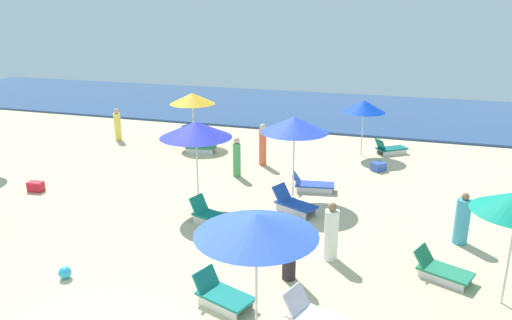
{
  "coord_description": "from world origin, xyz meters",
  "views": [
    {
      "loc": [
        4.96,
        -5.85,
        6.13
      ],
      "look_at": [
        0.11,
        9.38,
        1.09
      ],
      "focal_mm": 33.78,
      "sensor_mm": 36.0,
      "label": 1
    }
  ],
  "objects_px": {
    "umbrella_2": "(256,225)",
    "lounge_chair_4_0": "(293,204)",
    "beachgoer_7": "(289,251)",
    "lounge_chair_8_0": "(390,148)",
    "beachgoer_1": "(331,233)",
    "lounge_chair_6_1": "(441,269)",
    "umbrella_8": "(364,106)",
    "cooler_box_0": "(36,186)",
    "umbrella_5": "(196,130)",
    "lounge_chair_3_1": "(199,147)",
    "umbrella_3": "(192,98)",
    "beachgoer_6": "(263,145)",
    "lounge_chair_3_0": "(196,134)",
    "lounge_chair_2_1": "(314,316)",
    "beachgoer_3": "(118,125)",
    "lounge_chair_4_1": "(312,185)",
    "beachgoer_2": "(237,158)",
    "beach_ball_1": "(65,273)",
    "lounge_chair_5_0": "(210,215)",
    "umbrella_4": "(294,124)",
    "cooler_box_2": "(379,167)",
    "beachgoer_4": "(462,220)",
    "lounge_chair_2_0": "(222,294)"
  },
  "relations": [
    {
      "from": "umbrella_4",
      "to": "lounge_chair_8_0",
      "type": "distance_m",
      "value": 7.26
    },
    {
      "from": "lounge_chair_2_0",
      "to": "beachgoer_1",
      "type": "distance_m",
      "value": 3.35
    },
    {
      "from": "lounge_chair_3_1",
      "to": "beachgoer_3",
      "type": "distance_m",
      "value": 4.75
    },
    {
      "from": "beachgoer_1",
      "to": "lounge_chair_5_0",
      "type": "bearing_deg",
      "value": -173.96
    },
    {
      "from": "umbrella_8",
      "to": "lounge_chair_4_1",
      "type": "bearing_deg",
      "value": -103.35
    },
    {
      "from": "lounge_chair_4_1",
      "to": "lounge_chair_8_0",
      "type": "height_order",
      "value": "lounge_chair_8_0"
    },
    {
      "from": "umbrella_5",
      "to": "beachgoer_2",
      "type": "distance_m",
      "value": 3.57
    },
    {
      "from": "umbrella_3",
      "to": "beach_ball_1",
      "type": "height_order",
      "value": "umbrella_3"
    },
    {
      "from": "umbrella_2",
      "to": "beachgoer_7",
      "type": "bearing_deg",
      "value": 87.87
    },
    {
      "from": "lounge_chair_3_1",
      "to": "lounge_chair_8_0",
      "type": "distance_m",
      "value": 8.44
    },
    {
      "from": "lounge_chair_6_1",
      "to": "beachgoer_1",
      "type": "relative_size",
      "value": 0.93
    },
    {
      "from": "beachgoer_3",
      "to": "umbrella_4",
      "type": "bearing_deg",
      "value": -144.49
    },
    {
      "from": "lounge_chair_2_1",
      "to": "beachgoer_3",
      "type": "distance_m",
      "value": 16.49
    },
    {
      "from": "beachgoer_4",
      "to": "beachgoer_3",
      "type": "bearing_deg",
      "value": -76.49
    },
    {
      "from": "lounge_chair_4_0",
      "to": "cooler_box_0",
      "type": "distance_m",
      "value": 9.09
    },
    {
      "from": "beachgoer_1",
      "to": "lounge_chair_3_1",
      "type": "bearing_deg",
      "value": 153.79
    },
    {
      "from": "umbrella_3",
      "to": "lounge_chair_5_0",
      "type": "xyz_separation_m",
      "value": [
        4.18,
        -7.96,
        -1.89
      ]
    },
    {
      "from": "umbrella_8",
      "to": "cooler_box_0",
      "type": "xyz_separation_m",
      "value": [
        -10.41,
        -7.96,
        -1.98
      ]
    },
    {
      "from": "umbrella_8",
      "to": "beachgoer_3",
      "type": "bearing_deg",
      "value": -174.75
    },
    {
      "from": "lounge_chair_5_0",
      "to": "cooler_box_0",
      "type": "height_order",
      "value": "lounge_chair_5_0"
    },
    {
      "from": "beachgoer_2",
      "to": "beachgoer_6",
      "type": "distance_m",
      "value": 1.73
    },
    {
      "from": "beachgoer_3",
      "to": "cooler_box_2",
      "type": "bearing_deg",
      "value": -123.4
    },
    {
      "from": "umbrella_8",
      "to": "beachgoer_7",
      "type": "relative_size",
      "value": 1.59
    },
    {
      "from": "umbrella_4",
      "to": "umbrella_8",
      "type": "relative_size",
      "value": 1.16
    },
    {
      "from": "beachgoer_7",
      "to": "lounge_chair_4_1",
      "type": "bearing_deg",
      "value": 109.89
    },
    {
      "from": "umbrella_5",
      "to": "umbrella_2",
      "type": "bearing_deg",
      "value": -56.43
    },
    {
      "from": "lounge_chair_4_0",
      "to": "beachgoer_3",
      "type": "xyz_separation_m",
      "value": [
        -10.17,
        5.94,
        0.45
      ]
    },
    {
      "from": "umbrella_2",
      "to": "umbrella_5",
      "type": "distance_m",
      "value": 6.87
    },
    {
      "from": "lounge_chair_6_1",
      "to": "beachgoer_2",
      "type": "relative_size",
      "value": 0.94
    },
    {
      "from": "umbrella_8",
      "to": "beachgoer_2",
      "type": "height_order",
      "value": "umbrella_8"
    },
    {
      "from": "lounge_chair_6_1",
      "to": "umbrella_8",
      "type": "relative_size",
      "value": 0.6
    },
    {
      "from": "umbrella_8",
      "to": "beachgoer_4",
      "type": "relative_size",
      "value": 1.65
    },
    {
      "from": "lounge_chair_3_1",
      "to": "beachgoer_7",
      "type": "relative_size",
      "value": 1.0
    },
    {
      "from": "beachgoer_2",
      "to": "beachgoer_3",
      "type": "bearing_deg",
      "value": 138.76
    },
    {
      "from": "umbrella_8",
      "to": "beach_ball_1",
      "type": "relative_size",
      "value": 7.95
    },
    {
      "from": "umbrella_2",
      "to": "umbrella_5",
      "type": "bearing_deg",
      "value": 123.57
    },
    {
      "from": "lounge_chair_8_0",
      "to": "beachgoer_1",
      "type": "relative_size",
      "value": 0.95
    },
    {
      "from": "umbrella_3",
      "to": "beachgoer_1",
      "type": "height_order",
      "value": "umbrella_3"
    },
    {
      "from": "lounge_chair_4_0",
      "to": "beachgoer_3",
      "type": "height_order",
      "value": "beachgoer_3"
    },
    {
      "from": "lounge_chair_8_0",
      "to": "beachgoer_2",
      "type": "height_order",
      "value": "beachgoer_2"
    },
    {
      "from": "lounge_chair_3_0",
      "to": "cooler_box_2",
      "type": "relative_size",
      "value": 3.05
    },
    {
      "from": "umbrella_2",
      "to": "lounge_chair_4_0",
      "type": "height_order",
      "value": "umbrella_2"
    },
    {
      "from": "beachgoer_3",
      "to": "cooler_box_0",
      "type": "relative_size",
      "value": 3.01
    },
    {
      "from": "umbrella_3",
      "to": "lounge_chair_4_0",
      "type": "height_order",
      "value": "umbrella_3"
    },
    {
      "from": "umbrella_8",
      "to": "beachgoer_7",
      "type": "height_order",
      "value": "umbrella_8"
    },
    {
      "from": "umbrella_3",
      "to": "umbrella_2",
      "type": "bearing_deg",
      "value": -60.48
    },
    {
      "from": "lounge_chair_3_0",
      "to": "umbrella_5",
      "type": "bearing_deg",
      "value": -143.49
    },
    {
      "from": "umbrella_3",
      "to": "beachgoer_6",
      "type": "bearing_deg",
      "value": -26.87
    },
    {
      "from": "lounge_chair_2_1",
      "to": "lounge_chair_5_0",
      "type": "relative_size",
      "value": 1.04
    },
    {
      "from": "lounge_chair_3_1",
      "to": "umbrella_5",
      "type": "xyz_separation_m",
      "value": [
        2.45,
        -5.5,
        2.29
      ]
    }
  ]
}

